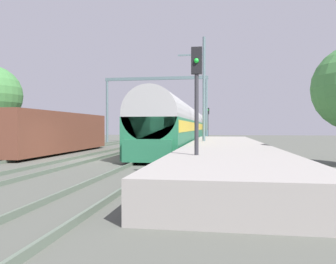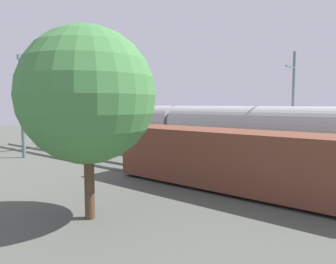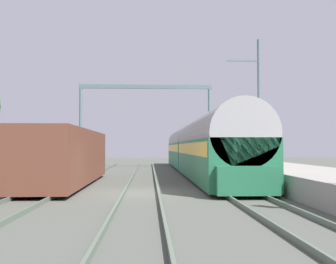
% 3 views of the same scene
% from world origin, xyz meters
% --- Properties ---
extents(ground, '(120.00, 120.00, 0.00)m').
position_xyz_m(ground, '(0.00, 0.00, 0.00)').
color(ground, '#4F514A').
extents(track_far_west, '(1.52, 60.00, 0.16)m').
position_xyz_m(track_far_west, '(-4.05, 0.00, 0.08)').
color(track_far_west, '#576556').
rests_on(track_far_west, ground).
extents(track_west, '(1.52, 60.00, 0.16)m').
position_xyz_m(track_west, '(0.00, 0.00, 0.08)').
color(track_west, '#576556').
rests_on(track_west, ground).
extents(track_east, '(1.52, 60.00, 0.16)m').
position_xyz_m(track_east, '(4.05, 0.00, 0.08)').
color(track_east, '#576556').
rests_on(track_east, ground).
extents(platform, '(4.40, 28.00, 0.90)m').
position_xyz_m(platform, '(7.87, 2.00, 0.45)').
color(platform, gray).
rests_on(platform, ground).
extents(passenger_train, '(2.93, 32.85, 3.82)m').
position_xyz_m(passenger_train, '(4.05, 14.07, 1.97)').
color(passenger_train, '#236B47').
rests_on(passenger_train, ground).
extents(freight_car, '(2.80, 13.00, 2.70)m').
position_xyz_m(freight_car, '(-4.05, 4.08, 1.47)').
color(freight_car, brown).
rests_on(freight_car, ground).
extents(person_crossing, '(0.39, 0.46, 1.73)m').
position_xyz_m(person_crossing, '(6.02, 21.21, 1.03)').
color(person_crossing, black).
rests_on(person_crossing, ground).
extents(railway_signal_near, '(0.36, 0.30, 4.54)m').
position_xyz_m(railway_signal_near, '(6.69, -6.62, 2.93)').
color(railway_signal_near, '#2D2D33').
rests_on(railway_signal_near, ground).
extents(railway_signal_far, '(0.36, 0.30, 4.61)m').
position_xyz_m(railway_signal_far, '(5.97, 29.77, 2.98)').
color(railway_signal_far, '#2D2D33').
rests_on(railway_signal_far, ground).
extents(catenary_gantry, '(12.51, 0.28, 7.86)m').
position_xyz_m(catenary_gantry, '(0.00, 21.12, 5.63)').
color(catenary_gantry, slate).
rests_on(catenary_gantry, ground).
extents(catenary_pole_east_mid, '(1.90, 0.20, 8.00)m').
position_xyz_m(catenary_pole_east_mid, '(6.41, 4.88, 4.15)').
color(catenary_pole_east_mid, slate).
rests_on(catenary_pole_east_mid, ground).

